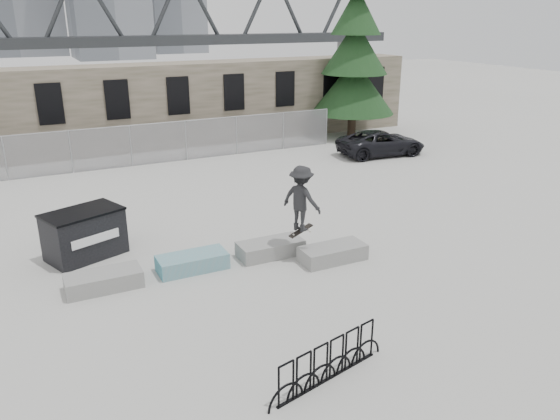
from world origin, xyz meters
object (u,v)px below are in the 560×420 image
object	(u,v)px
suv	(381,143)
skateboarder	(301,199)
planter_center_left	(192,261)
dumpster	(84,234)
bike_rack	(329,361)
planter_far_left	(104,280)
spruce_tree	(355,57)
planter_center_right	(270,248)
planter_offset	(333,253)

from	to	relation	value
suv	skateboarder	bearing A→B (deg)	139.60
planter_center_left	dumpster	world-z (taller)	dumpster
bike_rack	skateboarder	bearing A→B (deg)	67.27
planter_far_left	dumpster	bearing A→B (deg)	92.95
dumpster	suv	bearing A→B (deg)	1.38
spruce_tree	suv	bearing A→B (deg)	-105.15
planter_center_left	planter_center_right	xyz separation A→B (m)	(2.45, -0.11, 0.00)
dumpster	spruce_tree	distance (m)	20.84
spruce_tree	dumpster	bearing A→B (deg)	-146.43
planter_far_left	planter_offset	bearing A→B (deg)	-10.47
planter_center_right	dumpster	xyz separation A→B (m)	(-5.08, 2.44, 0.49)
planter_center_right	skateboarder	distance (m)	1.94
planter_center_left	bike_rack	size ratio (longest dim) A/B	0.65
planter_far_left	planter_center_right	distance (m)	4.96
planter_center_left	suv	xyz separation A→B (m)	(13.13, 8.87, 0.39)
planter_far_left	suv	bearing A→B (deg)	29.73
planter_far_left	suv	xyz separation A→B (m)	(15.64, 8.93, 0.39)
planter_offset	spruce_tree	bearing A→B (deg)	54.99
bike_rack	planter_center_right	bearing A→B (deg)	75.56
planter_center_left	dumpster	xyz separation A→B (m)	(-2.63, 2.33, 0.49)
planter_center_right	suv	distance (m)	13.95
planter_offset	dumpster	size ratio (longest dim) A/B	0.78
dumpster	planter_center_right	bearing A→B (deg)	-46.80
planter_far_left	planter_center_right	bearing A→B (deg)	-0.52
planter_far_left	planter_center_left	distance (m)	2.50
planter_center_left	spruce_tree	xyz separation A→B (m)	(14.43, 13.65, 4.42)
planter_center_right	spruce_tree	world-z (taller)	spruce_tree
bike_rack	skateboarder	world-z (taller)	skateboarder
planter_center_left	dumpster	size ratio (longest dim) A/B	0.78
planter_far_left	planter_center_left	bearing A→B (deg)	1.45
spruce_tree	suv	xyz separation A→B (m)	(-1.29, -4.78, -4.03)
planter_center_left	suv	size ratio (longest dim) A/B	0.43
planter_center_left	bike_rack	xyz separation A→B (m)	(0.90, -6.13, 0.18)
dumpster	bike_rack	size ratio (longest dim) A/B	0.84
planter_far_left	planter_center_right	xyz separation A→B (m)	(4.96, -0.04, 0.00)
planter_center_right	planter_offset	size ratio (longest dim) A/B	1.00
suv	dumpster	bearing A→B (deg)	118.13
planter_offset	suv	xyz separation A→B (m)	(9.15, 10.13, 0.39)
planter_offset	skateboarder	world-z (taller)	skateboarder
skateboarder	planter_center_left	bearing A→B (deg)	48.43
planter_offset	suv	size ratio (longest dim) A/B	0.43
planter_center_right	planter_offset	xyz separation A→B (m)	(1.53, -1.15, 0.00)
planter_center_right	spruce_tree	bearing A→B (deg)	48.97
dumpster	bike_rack	xyz separation A→B (m)	(3.53, -8.46, -0.30)
planter_offset	dumpster	xyz separation A→B (m)	(-6.61, 3.59, 0.49)
bike_rack	spruce_tree	size ratio (longest dim) A/B	0.27
planter_offset	suv	bearing A→B (deg)	47.90
planter_far_left	planter_offset	world-z (taller)	same
planter_center_left	planter_offset	xyz separation A→B (m)	(3.98, -1.26, 0.00)
planter_far_left	spruce_tree	bearing A→B (deg)	39.00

